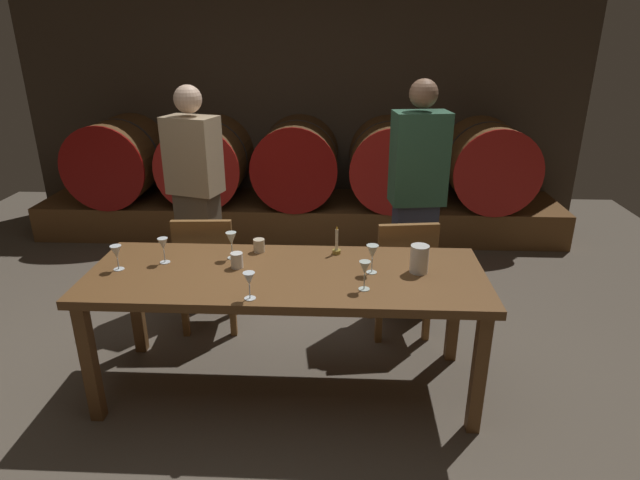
# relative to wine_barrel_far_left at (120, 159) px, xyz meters

# --- Properties ---
(ground_plane) EXTENTS (7.87, 7.87, 0.00)m
(ground_plane) POSITION_rel_wine_barrel_far_left_xyz_m (1.90, -2.60, -0.78)
(ground_plane) COLOR brown
(back_wall) EXTENTS (6.05, 0.24, 2.83)m
(back_wall) POSITION_rel_wine_barrel_far_left_xyz_m (1.90, 0.55, 0.64)
(back_wall) COLOR #473A2D
(back_wall) RESTS_ON ground
(barrel_shelf) EXTENTS (5.45, 0.90, 0.36)m
(barrel_shelf) POSITION_rel_wine_barrel_far_left_xyz_m (1.90, -0.00, -0.60)
(barrel_shelf) COLOR brown
(barrel_shelf) RESTS_ON ground
(wine_barrel_far_left) EXTENTS (0.85, 0.93, 0.85)m
(wine_barrel_far_left) POSITION_rel_wine_barrel_far_left_xyz_m (0.00, 0.00, 0.00)
(wine_barrel_far_left) COLOR brown
(wine_barrel_far_left) RESTS_ON barrel_shelf
(wine_barrel_left) EXTENTS (0.85, 0.93, 0.85)m
(wine_barrel_left) POSITION_rel_wine_barrel_far_left_xyz_m (0.93, 0.00, 0.00)
(wine_barrel_left) COLOR brown
(wine_barrel_left) RESTS_ON barrel_shelf
(wine_barrel_center) EXTENTS (0.85, 0.93, 0.85)m
(wine_barrel_center) POSITION_rel_wine_barrel_far_left_xyz_m (1.88, 0.00, 0.00)
(wine_barrel_center) COLOR #513319
(wine_barrel_center) RESTS_ON barrel_shelf
(wine_barrel_right) EXTENTS (0.85, 0.93, 0.85)m
(wine_barrel_right) POSITION_rel_wine_barrel_far_left_xyz_m (2.84, 0.00, 0.00)
(wine_barrel_right) COLOR brown
(wine_barrel_right) RESTS_ON barrel_shelf
(wine_barrel_far_right) EXTENTS (0.85, 0.93, 0.85)m
(wine_barrel_far_right) POSITION_rel_wine_barrel_far_left_xyz_m (3.82, 0.00, 0.00)
(wine_barrel_far_right) COLOR brown
(wine_barrel_far_right) RESTS_ON barrel_shelf
(dining_table) EXTENTS (2.26, 0.81, 0.77)m
(dining_table) POSITION_rel_wine_barrel_far_left_xyz_m (2.05, -2.69, -0.08)
(dining_table) COLOR brown
(dining_table) RESTS_ON ground
(chair_left) EXTENTS (0.42, 0.42, 0.88)m
(chair_left) POSITION_rel_wine_barrel_far_left_xyz_m (1.42, -2.04, -0.29)
(chair_left) COLOR brown
(chair_left) RESTS_ON ground
(chair_right) EXTENTS (0.45, 0.45, 0.88)m
(chair_right) POSITION_rel_wine_barrel_far_left_xyz_m (2.78, -2.05, -0.29)
(chair_right) COLOR brown
(chair_right) RESTS_ON ground
(guest_left) EXTENTS (0.43, 0.34, 1.69)m
(guest_left) POSITION_rel_wine_barrel_far_left_xyz_m (1.24, -1.57, 0.09)
(guest_left) COLOR brown
(guest_left) RESTS_ON ground
(guest_right) EXTENTS (0.41, 0.29, 1.75)m
(guest_right) POSITION_rel_wine_barrel_far_left_xyz_m (2.89, -1.70, 0.12)
(guest_right) COLOR #33384C
(guest_right) RESTS_ON ground
(candle_center) EXTENTS (0.05, 0.05, 0.18)m
(candle_center) POSITION_rel_wine_barrel_far_left_xyz_m (2.33, -2.41, 0.04)
(candle_center) COLOR olive
(candle_center) RESTS_ON dining_table
(pitcher) EXTENTS (0.10, 0.10, 0.16)m
(pitcher) POSITION_rel_wine_barrel_far_left_xyz_m (2.80, -2.65, 0.07)
(pitcher) COLOR white
(pitcher) RESTS_ON dining_table
(wine_glass_far_left) EXTENTS (0.06, 0.06, 0.15)m
(wine_glass_far_left) POSITION_rel_wine_barrel_far_left_xyz_m (1.08, -2.70, 0.10)
(wine_glass_far_left) COLOR white
(wine_glass_far_left) RESTS_ON dining_table
(wine_glass_left) EXTENTS (0.06, 0.06, 0.15)m
(wine_glass_left) POSITION_rel_wine_barrel_far_left_xyz_m (1.32, -2.59, 0.10)
(wine_glass_left) COLOR white
(wine_glass_left) RESTS_ON dining_table
(wine_glass_center_left) EXTENTS (0.06, 0.06, 0.17)m
(wine_glass_center_left) POSITION_rel_wine_barrel_far_left_xyz_m (1.70, -2.51, 0.11)
(wine_glass_center_left) COLOR silver
(wine_glass_center_left) RESTS_ON dining_table
(wine_glass_center_right) EXTENTS (0.06, 0.06, 0.15)m
(wine_glass_center_right) POSITION_rel_wine_barrel_far_left_xyz_m (1.89, -3.02, 0.10)
(wine_glass_center_right) COLOR white
(wine_glass_center_right) RESTS_ON dining_table
(wine_glass_right) EXTENTS (0.06, 0.06, 0.16)m
(wine_glass_right) POSITION_rel_wine_barrel_far_left_xyz_m (2.48, -2.88, 0.11)
(wine_glass_right) COLOR silver
(wine_glass_right) RESTS_ON dining_table
(wine_glass_far_right) EXTENTS (0.07, 0.07, 0.17)m
(wine_glass_far_right) POSITION_rel_wine_barrel_far_left_xyz_m (2.53, -2.67, 0.12)
(wine_glass_far_right) COLOR silver
(wine_glass_far_right) RESTS_ON dining_table
(cup_left) EXTENTS (0.07, 0.07, 0.09)m
(cup_left) POSITION_rel_wine_barrel_far_left_xyz_m (1.76, -2.64, 0.04)
(cup_left) COLOR white
(cup_left) RESTS_ON dining_table
(cup_right) EXTENTS (0.07, 0.07, 0.08)m
(cup_right) POSITION_rel_wine_barrel_far_left_xyz_m (1.85, -2.40, 0.03)
(cup_right) COLOR beige
(cup_right) RESTS_ON dining_table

